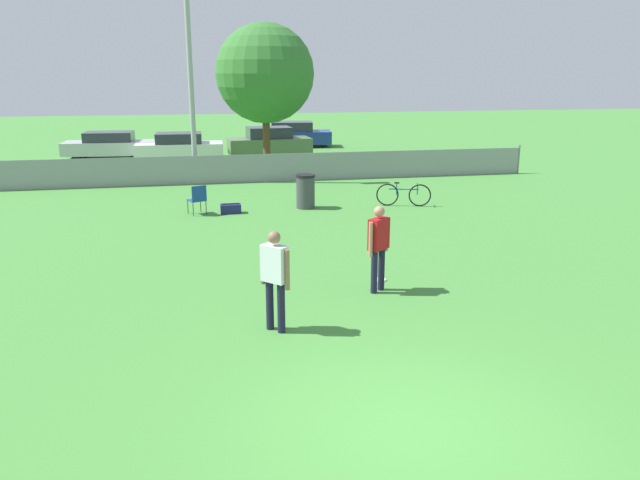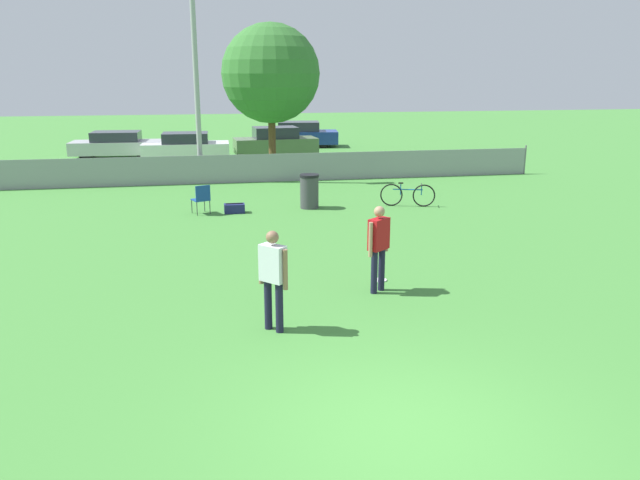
% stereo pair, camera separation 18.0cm
% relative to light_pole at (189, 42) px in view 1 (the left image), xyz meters
% --- Properties ---
extents(ground_plane, '(120.00, 120.00, 0.00)m').
position_rel_light_pole_xyz_m(ground_plane, '(2.38, -18.52, -5.27)').
color(ground_plane, '#428438').
extents(fence_backline, '(22.41, 0.07, 1.21)m').
position_rel_light_pole_xyz_m(fence_backline, '(2.38, -0.52, -4.72)').
color(fence_backline, gray).
rests_on(fence_backline, ground_plane).
extents(light_pole, '(0.90, 0.36, 9.00)m').
position_rel_light_pole_xyz_m(light_pole, '(0.00, 0.00, 0.00)').
color(light_pole, '#9E9EA3').
rests_on(light_pole, ground_plane).
extents(tree_near_pole, '(4.21, 4.21, 6.25)m').
position_rel_light_pole_xyz_m(tree_near_pole, '(3.13, 2.59, -1.14)').
color(tree_near_pole, brown).
rests_on(tree_near_pole, ground_plane).
extents(player_receiver_white, '(0.46, 0.47, 1.73)m').
position_rel_light_pole_xyz_m(player_receiver_white, '(1.19, -15.19, -4.26)').
color(player_receiver_white, '#191933').
rests_on(player_receiver_white, ground_plane).
extents(player_thrower_red, '(0.49, 0.45, 1.73)m').
position_rel_light_pole_xyz_m(player_thrower_red, '(3.41, -13.66, -4.26)').
color(player_thrower_red, '#191933').
rests_on(player_thrower_red, ground_plane).
extents(frisbee_disc, '(0.26, 0.26, 0.03)m').
position_rel_light_pole_xyz_m(frisbee_disc, '(3.66, -13.03, -5.25)').
color(frisbee_disc, white).
rests_on(frisbee_disc, ground_plane).
extents(folding_chair_sideline, '(0.61, 0.61, 0.91)m').
position_rel_light_pole_xyz_m(folding_chair_sideline, '(0.02, -5.95, -4.75)').
color(folding_chair_sideline, '#333338').
rests_on(folding_chair_sideline, ground_plane).
extents(bicycle_sideline, '(1.70, 0.62, 0.78)m').
position_rel_light_pole_xyz_m(bicycle_sideline, '(6.56, -5.99, -4.89)').
color(bicycle_sideline, black).
rests_on(bicycle_sideline, ground_plane).
extents(trash_bin, '(0.61, 0.61, 1.08)m').
position_rel_light_pole_xyz_m(trash_bin, '(3.39, -5.67, -4.73)').
color(trash_bin, '#3F3F44').
rests_on(trash_bin, ground_plane).
extents(gear_bag_sideline, '(0.62, 0.34, 0.30)m').
position_rel_light_pole_xyz_m(gear_bag_sideline, '(1.00, -5.95, -5.13)').
color(gear_bag_sideline, navy).
rests_on(gear_bag_sideline, ground_plane).
extents(parked_car_silver, '(4.50, 2.00, 1.33)m').
position_rel_light_pole_xyz_m(parked_car_silver, '(-4.13, 7.88, -4.60)').
color(parked_car_silver, black).
rests_on(parked_car_silver, ground_plane).
extents(parked_car_white, '(4.23, 1.92, 1.34)m').
position_rel_light_pole_xyz_m(parked_car_white, '(-0.70, 6.53, -4.62)').
color(parked_car_white, black).
rests_on(parked_car_white, ground_plane).
extents(parked_car_olive, '(4.31, 2.02, 1.49)m').
position_rel_light_pole_xyz_m(parked_car_olive, '(3.80, 7.18, -4.56)').
color(parked_car_olive, black).
rests_on(parked_car_olive, ground_plane).
extents(parked_car_blue, '(4.69, 2.42, 1.44)m').
position_rel_light_pole_xyz_m(parked_car_blue, '(5.60, 11.15, -4.58)').
color(parked_car_blue, black).
rests_on(parked_car_blue, ground_plane).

